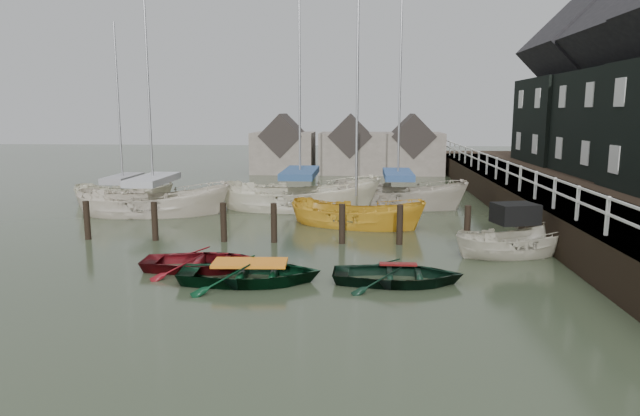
# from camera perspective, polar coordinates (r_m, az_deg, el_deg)

# --- Properties ---
(ground) EXTENTS (120.00, 120.00, 0.00)m
(ground) POSITION_cam_1_polar(r_m,az_deg,el_deg) (17.21, -2.16, -5.78)
(ground) COLOR #293320
(ground) RESTS_ON ground
(pier) EXTENTS (3.04, 32.00, 2.70)m
(pier) POSITION_cam_1_polar(r_m,az_deg,el_deg) (27.83, 20.04, 1.09)
(pier) COLOR black
(pier) RESTS_ON ground
(mooring_pilings) EXTENTS (13.72, 0.22, 1.80)m
(mooring_pilings) POSITION_cam_1_polar(r_m,az_deg,el_deg) (20.13, -4.38, -2.06)
(mooring_pilings) COLOR black
(mooring_pilings) RESTS_ON ground
(far_sheds) EXTENTS (14.00, 4.08, 4.39)m
(far_sheds) POSITION_cam_1_polar(r_m,az_deg,el_deg) (42.58, 2.83, 6.01)
(far_sheds) COLOR #665B51
(far_sheds) RESTS_ON ground
(rowboat_red) EXTENTS (3.75, 2.78, 0.75)m
(rowboat_red) POSITION_cam_1_polar(r_m,az_deg,el_deg) (17.14, -11.42, -6.04)
(rowboat_red) COLOR #610D13
(rowboat_red) RESTS_ON ground
(rowboat_green) EXTENTS (3.98, 2.95, 0.79)m
(rowboat_green) POSITION_cam_1_polar(r_m,az_deg,el_deg) (15.70, -6.97, -7.38)
(rowboat_green) COLOR black
(rowboat_green) RESTS_ON ground
(rowboat_dkgreen) EXTENTS (3.55, 2.57, 0.73)m
(rowboat_dkgreen) POSITION_cam_1_polar(r_m,az_deg,el_deg) (15.67, 7.78, -7.44)
(rowboat_dkgreen) COLOR black
(rowboat_dkgreen) RESTS_ON ground
(motorboat) EXTENTS (4.37, 2.61, 2.45)m
(motorboat) POSITION_cam_1_polar(r_m,az_deg,el_deg) (19.41, 18.88, -4.20)
(motorboat) COLOR #BCB6A1
(motorboat) RESTS_ON ground
(sailboat_a) EXTENTS (7.08, 3.38, 12.05)m
(sailboat_a) POSITION_cam_1_polar(r_m,az_deg,el_deg) (26.67, -16.22, -0.47)
(sailboat_a) COLOR beige
(sailboat_a) RESTS_ON ground
(sailboat_b) EXTENTS (7.67, 3.20, 12.04)m
(sailboat_b) POSITION_cam_1_polar(r_m,az_deg,el_deg) (26.97, -1.99, 0.02)
(sailboat_b) COLOR beige
(sailboat_b) RESTS_ON ground
(sailboat_c) EXTENTS (6.09, 3.89, 10.57)m
(sailboat_c) POSITION_cam_1_polar(r_m,az_deg,el_deg) (23.12, 3.61, -1.74)
(sailboat_c) COLOR gold
(sailboat_c) RESTS_ON ground
(sailboat_d) EXTENTS (7.22, 4.69, 11.89)m
(sailboat_d) POSITION_cam_1_polar(r_m,az_deg,el_deg) (28.02, 7.73, 0.31)
(sailboat_d) COLOR beige
(sailboat_d) RESTS_ON ground
(sailboat_e) EXTENTS (5.69, 2.87, 9.80)m
(sailboat_e) POSITION_cam_1_polar(r_m,az_deg,el_deg) (30.12, -19.00, 0.53)
(sailboat_e) COLOR beige
(sailboat_e) RESTS_ON ground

